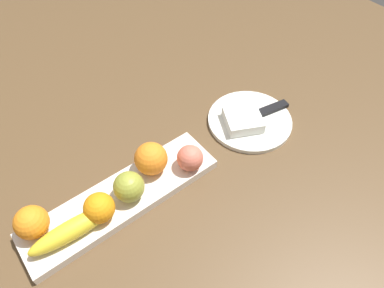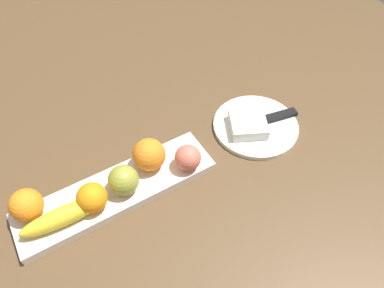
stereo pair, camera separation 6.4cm
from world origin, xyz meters
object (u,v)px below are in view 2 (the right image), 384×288
peach (188,158)px  dinner_plate (255,126)px  apple (124,180)px  orange_near_apple (92,198)px  fruit_tray (118,190)px  banana (64,216)px  folded_napkin (248,124)px  orange_near_banana (26,205)px  orange_center (149,155)px  knife (275,117)px

peach → dinner_plate: size_ratio=0.27×
apple → orange_near_apple: bearing=4.2°
fruit_tray → banana: (0.12, 0.02, 0.03)m
dinner_plate → folded_napkin: (0.03, 0.00, 0.02)m
orange_near_banana → peach: bearing=169.4°
fruit_tray → orange_center: bearing=-169.1°
fruit_tray → apple: size_ratio=6.71×
orange_center → dinner_plate: (-0.30, 0.02, -0.05)m
peach → folded_napkin: peach is taller
apple → dinner_plate: (-0.37, -0.01, -0.05)m
banana → folded_napkin: size_ratio=1.99×
orange_near_apple → fruit_tray: bearing=-162.5°
fruit_tray → dinner_plate: 0.39m
fruit_tray → orange_near_banana: size_ratio=6.63×
knife → orange_near_banana: bearing=6.9°
peach → apple: bearing=-6.7°
dinner_plate → fruit_tray: bearing=0.0°
orange_near_apple → peach: orange_near_apple is taller
orange_near_apple → peach: 0.23m
apple → orange_near_apple: (0.08, 0.01, -0.00)m
banana → orange_center: 0.22m
banana → folded_napkin: 0.49m
folded_napkin → orange_center: bearing=-3.8°
fruit_tray → peach: peach is taller
orange_near_banana → knife: (-0.63, 0.04, -0.04)m
orange_center → folded_napkin: bearing=176.2°
folded_napkin → banana: bearing=2.5°
orange_near_apple → orange_center: 0.16m
fruit_tray → orange_center: orange_center is taller
fruit_tray → dinner_plate: size_ratio=2.03×
fruit_tray → orange_near_banana: bearing=-10.8°
apple → orange_near_apple: 0.08m
knife → dinner_plate: bearing=0.5°
apple → folded_napkin: 0.35m
apple → orange_center: size_ratio=0.89×
banana → orange_near_apple: size_ratio=2.80×
peach → knife: size_ratio=0.34×
fruit_tray → orange_near_banana: 0.19m
fruit_tray → apple: bearing=144.3°
orange_center → peach: 0.09m
peach → folded_napkin: bearing=-171.3°
banana → orange_near_apple: 0.06m
dinner_plate → apple: bearing=2.0°
fruit_tray → apple: apple is taller
fruit_tray → folded_napkin: size_ratio=4.98×
banana → dinner_plate: 0.52m
orange_near_apple → knife: 0.51m
orange_near_apple → peach: (-0.22, 0.01, -0.00)m
orange_near_apple → peach: bearing=177.0°
orange_near_apple → dinner_plate: bearing=-177.7°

